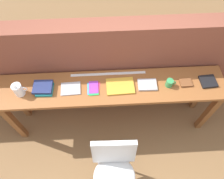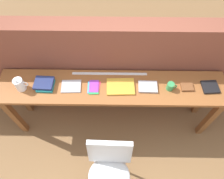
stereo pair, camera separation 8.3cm
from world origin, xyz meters
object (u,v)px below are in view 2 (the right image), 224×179
object	(u,v)px
leather_journal_brown	(187,87)
chair_white_moulded	(109,168)
pitcher_white	(20,84)
book_open_centre	(121,87)
pamphlet_pile_colourful	(94,87)
book_stack_leftmost	(45,84)
magazine_cycling	(71,86)
book_repair_rightmost	(210,87)
mug	(170,86)

from	to	relation	value
leather_journal_brown	chair_white_moulded	bearing A→B (deg)	-138.76
chair_white_moulded	pitcher_white	world-z (taller)	pitcher_white
book_open_centre	pamphlet_pile_colourful	bearing A→B (deg)	179.83
chair_white_moulded	book_stack_leftmost	xyz separation A→B (m)	(-0.71, 0.78, 0.38)
chair_white_moulded	book_stack_leftmost	world-z (taller)	book_stack_leftmost
book_open_centre	book_stack_leftmost	bearing A→B (deg)	177.72
magazine_cycling	pamphlet_pile_colourful	world-z (taller)	same
book_stack_leftmost	leather_journal_brown	bearing A→B (deg)	-0.15
book_stack_leftmost	book_open_centre	world-z (taller)	book_stack_leftmost
pamphlet_pile_colourful	book_stack_leftmost	bearing A→B (deg)	178.39
book_stack_leftmost	chair_white_moulded	bearing A→B (deg)	-47.69
magazine_cycling	book_open_centre	xyz separation A→B (m)	(0.53, 0.00, 0.00)
pamphlet_pile_colourful	book_repair_rightmost	world-z (taller)	book_repair_rightmost
chair_white_moulded	leather_journal_brown	distance (m)	1.19
pitcher_white	pamphlet_pile_colourful	bearing A→B (deg)	1.54
pitcher_white	chair_white_moulded	bearing A→B (deg)	-37.99
book_repair_rightmost	book_open_centre	bearing A→B (deg)	176.43
mug	book_open_centre	bearing A→B (deg)	178.68
book_stack_leftmost	book_repair_rightmost	size ratio (longest dim) A/B	1.23
leather_journal_brown	book_repair_rightmost	size ratio (longest dim) A/B	0.76
pitcher_white	book_repair_rightmost	xyz separation A→B (m)	(2.02, 0.04, -0.06)
pitcher_white	pamphlet_pile_colourful	size ratio (longest dim) A/B	1.01
chair_white_moulded	mug	bearing A→B (deg)	49.97
chair_white_moulded	mug	size ratio (longest dim) A/B	8.10
chair_white_moulded	book_repair_rightmost	distance (m)	1.37
chair_white_moulded	leather_journal_brown	xyz separation A→B (m)	(0.82, 0.77, 0.37)
book_stack_leftmost	mug	xyz separation A→B (m)	(1.35, -0.02, 0.01)
pamphlet_pile_colourful	magazine_cycling	bearing A→B (deg)	178.08
book_stack_leftmost	book_repair_rightmost	bearing A→B (deg)	0.00
pamphlet_pile_colourful	leather_journal_brown	world-z (taller)	leather_journal_brown
chair_white_moulded	book_stack_leftmost	bearing A→B (deg)	132.31
book_stack_leftmost	book_open_centre	distance (m)	0.82
magazine_cycling	mug	world-z (taller)	mug
mug	magazine_cycling	bearing A→B (deg)	179.36
mug	book_repair_rightmost	xyz separation A→B (m)	(0.44, 0.02, -0.03)
book_repair_rightmost	pitcher_white	bearing A→B (deg)	177.05
book_open_centre	book_repair_rightmost	distance (m)	0.96
pitcher_white	magazine_cycling	distance (m)	0.53
chair_white_moulded	pamphlet_pile_colourful	xyz separation A→B (m)	(-0.18, 0.76, 0.36)
pamphlet_pile_colourful	mug	distance (m)	0.82
book_repair_rightmost	chair_white_moulded	bearing A→B (deg)	-148.02
pitcher_white	book_stack_leftmost	world-z (taller)	pitcher_white
book_open_centre	book_repair_rightmost	world-z (taller)	book_repair_rightmost
book_stack_leftmost	book_repair_rightmost	distance (m)	1.78
pitcher_white	book_stack_leftmost	xyz separation A→B (m)	(0.24, 0.04, -0.05)
magazine_cycling	pitcher_white	bearing A→B (deg)	-179.00
pitcher_white	book_repair_rightmost	distance (m)	2.02
book_stack_leftmost	mug	bearing A→B (deg)	-0.78
chair_white_moulded	pamphlet_pile_colourful	world-z (taller)	same
book_stack_leftmost	book_open_centre	xyz separation A→B (m)	(0.82, -0.01, -0.02)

